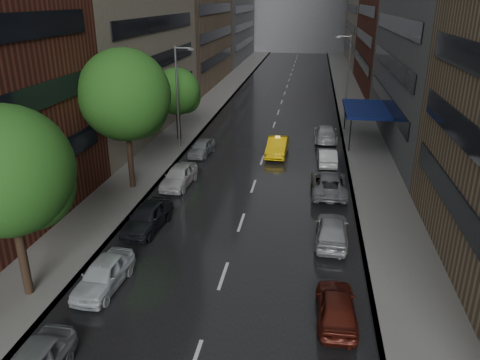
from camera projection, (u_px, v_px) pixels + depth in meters
name	position (u px, v px, depth m)	size (l,w,h in m)	color
road	(281.00, 105.00, 60.08)	(14.00, 140.00, 0.01)	black
sidewalk_left	(212.00, 102.00, 61.33)	(4.00, 140.00, 0.15)	gray
sidewalk_right	(352.00, 107.00, 58.78)	(4.00, 140.00, 0.15)	gray
tree_near	(6.00, 171.00, 19.52)	(5.63, 5.63, 8.98)	#382619
tree_mid	(125.00, 95.00, 31.46)	(6.23, 6.23, 9.92)	#382619
tree_far	(177.00, 91.00, 43.61)	(4.35, 4.35, 6.94)	#382619
taxi	(277.00, 146.00, 40.85)	(1.65, 4.73, 1.56)	yellow
parked_cars_left	(149.00, 215.00, 28.10)	(2.26, 30.73, 1.56)	slate
parked_cars_right	(330.00, 203.00, 29.70)	(2.53, 38.84, 1.53)	slate
street_lamp_left	(178.00, 96.00, 40.99)	(1.74, 0.22, 9.00)	gray
street_lamp_right	(347.00, 74.00, 52.61)	(1.74, 0.22, 9.00)	gray
awning	(366.00, 109.00, 43.86)	(4.00, 8.00, 3.12)	navy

